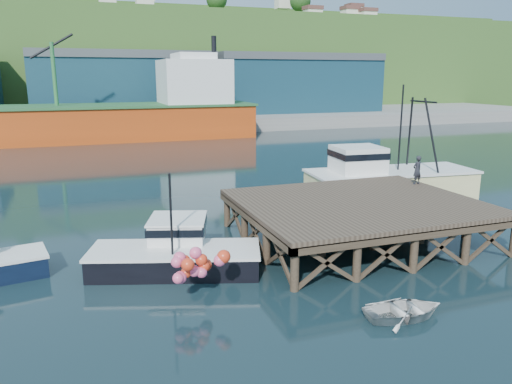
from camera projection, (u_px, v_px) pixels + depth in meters
name	position (u px, v px, depth m)	size (l,w,h in m)	color
ground	(259.00, 252.00, 24.45)	(300.00, 300.00, 0.00)	black
wharf	(360.00, 205.00, 25.65)	(12.00, 10.00, 2.62)	brown
far_quay	(122.00, 118.00, 88.30)	(160.00, 40.00, 2.00)	gray
warehouse_mid	(123.00, 87.00, 82.46)	(28.00, 16.00, 9.00)	#173D4D
warehouse_right	(290.00, 86.00, 92.40)	(30.00, 16.00, 9.00)	#173D4D
cargo_ship	(71.00, 116.00, 64.83)	(55.50, 10.00, 13.75)	#C34312
hillside	(107.00, 64.00, 113.47)	(220.00, 50.00, 22.00)	#2D511E
boat_black	(176.00, 251.00, 22.11)	(7.88, 6.53, 4.57)	black
trawler	(388.00, 176.00, 34.73)	(12.06, 5.25, 7.85)	beige
dinghy	(405.00, 310.00, 17.77)	(2.12, 2.96, 0.61)	silver
dockworker	(417.00, 170.00, 29.56)	(0.62, 0.41, 1.70)	black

